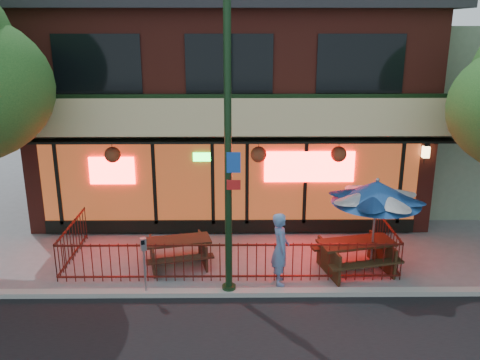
# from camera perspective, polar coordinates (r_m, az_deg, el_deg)

# --- Properties ---
(ground) EXTENTS (80.00, 80.00, 0.00)m
(ground) POSITION_cam_1_polar(r_m,az_deg,el_deg) (12.52, -1.23, -11.66)
(ground) COLOR gray
(ground) RESTS_ON ground
(curb) EXTENTS (80.00, 0.25, 0.12)m
(curb) POSITION_cam_1_polar(r_m,az_deg,el_deg) (12.06, -1.25, -12.55)
(curb) COLOR #999993
(curb) RESTS_ON ground
(restaurant_building) EXTENTS (12.96, 9.49, 8.05)m
(restaurant_building) POSITION_cam_1_polar(r_m,az_deg,el_deg) (18.21, -1.08, 10.99)
(restaurant_building) COLOR maroon
(restaurant_building) RESTS_ON ground
(neighbor_building) EXTENTS (6.00, 7.00, 6.00)m
(neighbor_building) POSITION_cam_1_polar(r_m,az_deg,el_deg) (20.91, 24.66, 7.13)
(neighbor_building) COLOR gray
(neighbor_building) RESTS_ON ground
(patio_fence) EXTENTS (8.44, 2.62, 1.00)m
(patio_fence) POSITION_cam_1_polar(r_m,az_deg,el_deg) (12.69, -1.22, -8.08)
(patio_fence) COLOR #47140F
(patio_fence) RESTS_ON ground
(street_light) EXTENTS (0.43, 0.32, 7.00)m
(street_light) POSITION_cam_1_polar(r_m,az_deg,el_deg) (10.97, -1.34, 1.91)
(street_light) COLOR black
(street_light) RESTS_ON ground
(picnic_table_left) EXTENTS (1.94, 1.65, 0.72)m
(picnic_table_left) POSITION_cam_1_polar(r_m,az_deg,el_deg) (13.35, -7.01, -7.62)
(picnic_table_left) COLOR #3A2115
(picnic_table_left) RESTS_ON ground
(picnic_table_right) EXTENTS (2.17, 1.84, 0.81)m
(picnic_table_right) POSITION_cam_1_polar(r_m,az_deg,el_deg) (13.26, 12.88, -7.85)
(picnic_table_right) COLOR #332311
(picnic_table_right) RESTS_ON ground
(patio_umbrella) EXTENTS (2.17, 2.17, 2.48)m
(patio_umbrella) POSITION_cam_1_polar(r_m,az_deg,el_deg) (12.80, 15.08, -1.32)
(patio_umbrella) COLOR gray
(patio_umbrella) RESTS_ON ground
(pedestrian) EXTENTS (0.45, 0.67, 1.80)m
(pedestrian) POSITION_cam_1_polar(r_m,az_deg,el_deg) (12.26, 4.56, -7.69)
(pedestrian) COLOR #567AAD
(pedestrian) RESTS_ON ground
(parking_meter_near) EXTENTS (0.16, 0.15, 1.43)m
(parking_meter_near) POSITION_cam_1_polar(r_m,az_deg,el_deg) (11.84, -10.72, -8.50)
(parking_meter_near) COLOR #9A9CA3
(parking_meter_near) RESTS_ON ground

